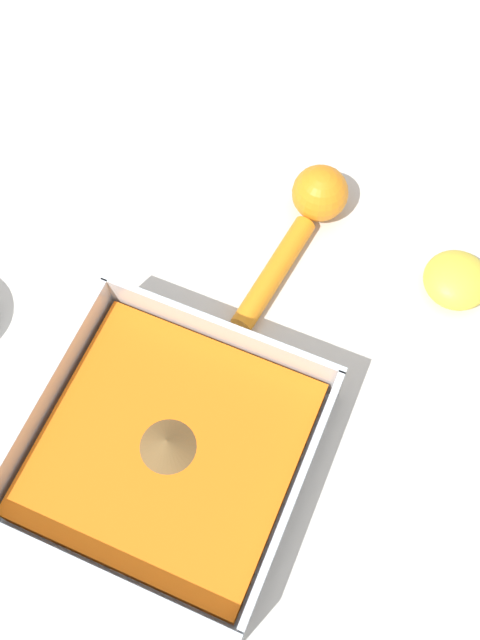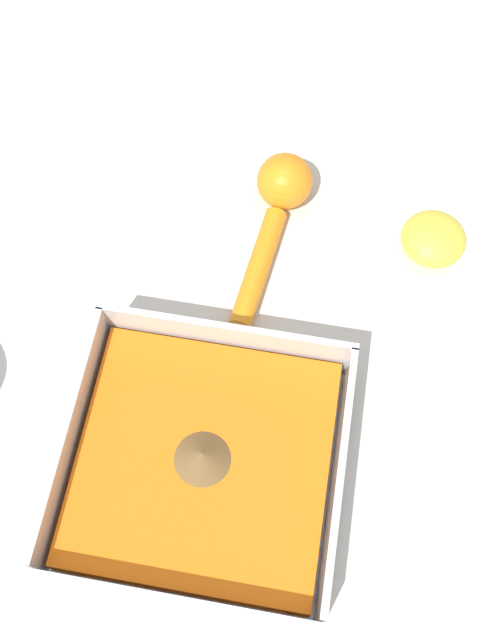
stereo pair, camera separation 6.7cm
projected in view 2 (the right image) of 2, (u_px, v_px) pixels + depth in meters
name	position (u px, v px, depth m)	size (l,w,h in m)	color
ground_plane	(160.00, 463.00, 0.65)	(4.00, 4.00, 0.00)	beige
square_dish	(203.00, 466.00, 0.63)	(0.23, 0.23, 0.07)	silver
lemon_squeezer	(278.00, 203.00, 0.74)	(0.06, 0.19, 0.06)	orange
lemon_half	(433.00, 239.00, 0.73)	(0.06, 0.06, 0.03)	yellow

